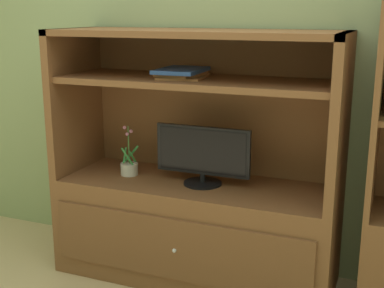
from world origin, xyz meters
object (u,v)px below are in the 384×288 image
at_px(media_console, 196,202).
at_px(tv_monitor, 203,155).
at_px(potted_plant, 129,167).
at_px(magazine_stack, 182,73).

height_order(media_console, tv_monitor, media_console).
height_order(tv_monitor, potted_plant, tv_monitor).
bearing_deg(magazine_stack, media_console, 6.62).
distance_m(tv_monitor, potted_plant, 0.51).
distance_m(tv_monitor, magazine_stack, 0.49).
xyz_separation_m(tv_monitor, magazine_stack, (-0.13, 0.01, 0.47)).
bearing_deg(media_console, potted_plant, -177.80).
distance_m(media_console, tv_monitor, 0.31).
xyz_separation_m(potted_plant, magazine_stack, (0.36, 0.01, 0.60)).
xyz_separation_m(media_console, potted_plant, (-0.44, -0.02, 0.18)).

